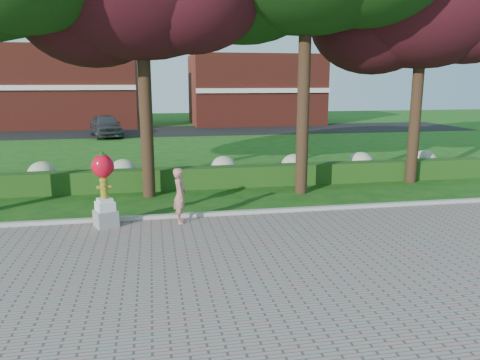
% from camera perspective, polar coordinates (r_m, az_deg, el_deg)
% --- Properties ---
extents(ground, '(100.00, 100.00, 0.00)m').
position_cam_1_polar(ground, '(11.48, -0.87, -8.67)').
color(ground, '#144D13').
rests_on(ground, ground).
extents(walkway, '(40.00, 14.00, 0.04)m').
position_cam_1_polar(walkway, '(7.93, 4.35, -18.60)').
color(walkway, gray).
rests_on(walkway, ground).
extents(curb, '(40.00, 0.18, 0.15)m').
position_cam_1_polar(curb, '(14.27, -2.93, -4.19)').
color(curb, '#ADADA5').
rests_on(curb, ground).
extents(lawn_hedge, '(24.00, 0.70, 0.80)m').
position_cam_1_polar(lawn_hedge, '(18.05, -4.67, 0.30)').
color(lawn_hedge, '#1A4513').
rests_on(lawn_hedge, ground).
extents(hydrangea_row, '(20.10, 1.10, 0.99)m').
position_cam_1_polar(hydrangea_row, '(19.06, -3.29, 1.41)').
color(hydrangea_row, '#A0A57E').
rests_on(hydrangea_row, ground).
extents(street, '(50.00, 8.00, 0.02)m').
position_cam_1_polar(street, '(38.83, -7.98, 5.93)').
color(street, black).
rests_on(street, ground).
extents(building_left, '(14.00, 8.00, 7.00)m').
position_cam_1_polar(building_left, '(45.33, -21.46, 10.51)').
color(building_left, maroon).
rests_on(building_left, ground).
extents(building_right, '(12.00, 8.00, 6.40)m').
position_cam_1_polar(building_right, '(45.66, 1.77, 10.95)').
color(building_right, maroon).
rests_on(building_right, ground).
extents(tree_far_right, '(7.88, 6.72, 10.21)m').
position_cam_1_polar(tree_far_right, '(20.18, 21.16, 19.55)').
color(tree_far_right, black).
rests_on(tree_far_right, ground).
extents(hydrant_sculpture, '(0.75, 0.75, 2.12)m').
position_cam_1_polar(hydrant_sculpture, '(13.47, -16.25, -0.88)').
color(hydrant_sculpture, gray).
rests_on(hydrant_sculpture, walkway).
extents(woman, '(0.39, 0.59, 1.60)m').
position_cam_1_polar(woman, '(13.47, -7.33, -1.88)').
color(woman, '#B57467').
rests_on(woman, walkway).
extents(parked_car, '(3.02, 5.09, 1.62)m').
position_cam_1_polar(parked_car, '(35.88, -16.06, 6.41)').
color(parked_car, '#3B3D42').
rests_on(parked_car, street).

